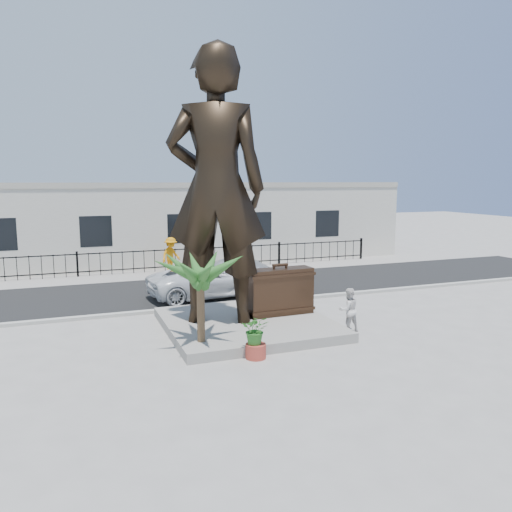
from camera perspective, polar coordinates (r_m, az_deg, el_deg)
The scene contains 16 objects.
ground at distance 15.36m, azimuth 2.67°, elevation -9.57°, with size 100.00×100.00×0.00m, color #9E9991.
street at distance 22.68m, azimuth -5.37°, elevation -3.62°, with size 40.00×7.00×0.01m, color black.
curb at distance 19.40m, azimuth -2.62°, elevation -5.52°, with size 40.00×0.25×0.12m, color #A5A399.
far_sidewalk at distance 26.48m, azimuth -7.66°, elevation -1.87°, with size 40.00×2.50×0.02m, color #9E9991.
plinth at distance 16.48m, azimuth -1.02°, elevation -7.75°, with size 5.20×5.20×0.30m, color gray.
fence at distance 27.15m, azimuth -8.07°, elevation -0.36°, with size 22.00×0.10×1.20m, color black.
building at distance 31.05m, azimuth -9.84°, elevation 3.69°, with size 28.00×7.00×4.40m, color silver.
statue at distance 15.76m, azimuth -4.59°, elevation 7.78°, with size 3.11×2.04×8.54m, color black.
suitcase at distance 16.93m, azimuth 2.75°, elevation -4.05°, with size 2.22×0.71×1.57m, color #332115.
tourist at distance 16.28m, azimuth 10.52°, elevation -6.06°, with size 0.69×0.54×1.41m, color silver.
car_white at distance 20.76m, azimuth -5.55°, elevation -2.82°, with size 2.26×4.90×1.36m, color silver.
car_silver at distance 21.34m, azimuth -0.82°, elevation -2.33°, with size 2.05×5.04×1.46m, color #A5A7A9.
worker at distance 26.39m, azimuth -9.70°, elevation 0.11°, with size 1.20×0.69×1.86m, color orange.
palm_tree at distance 14.46m, azimuth -6.25°, elevation -10.80°, with size 1.80×1.80×3.20m, color #26561F, non-canonical shape.
planter at distance 13.80m, azimuth -0.03°, elevation -10.82°, with size 0.56×0.56×0.40m, color #A83A2C.
shrub at distance 13.61m, azimuth -0.03°, elevation -8.41°, with size 0.73×0.63×0.81m, color #2B6C23.
Camera 1 is at (-5.81, -13.39, 4.79)m, focal length 35.00 mm.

